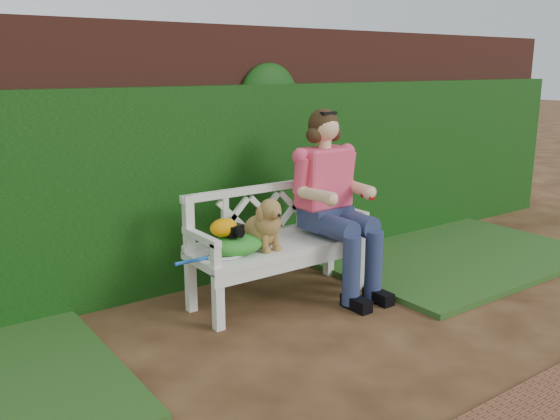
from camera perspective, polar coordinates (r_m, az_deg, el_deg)
ground at (r=4.01m, az=3.70°, el=-13.96°), size 60.00×60.00×0.00m
brick_wall at (r=5.21m, az=-9.58°, el=5.14°), size 10.00×0.30×2.20m
ivy_hedge at (r=5.06m, az=-8.35°, el=2.05°), size 10.00×0.18×1.70m
grass_right at (r=6.20m, az=15.65°, el=-4.04°), size 2.60×2.00×0.05m
garden_bench at (r=4.83m, az=0.00°, el=-5.89°), size 1.61×0.69×0.48m
seated_woman at (r=4.95m, az=4.63°, el=1.05°), size 0.80×0.98×1.56m
dog at (r=4.57m, az=-1.66°, el=-1.17°), size 0.38×0.44×0.41m
tennis_racket at (r=4.44m, az=-5.58°, el=-4.28°), size 0.63×0.36×0.03m
green_bag at (r=4.47m, az=-4.27°, el=-3.31°), size 0.51×0.45×0.15m
camera_item at (r=4.41m, az=-4.46°, el=-1.97°), size 0.15×0.12×0.08m
baseball_glove at (r=4.40m, az=-5.43°, el=-1.69°), size 0.22×0.17×0.14m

